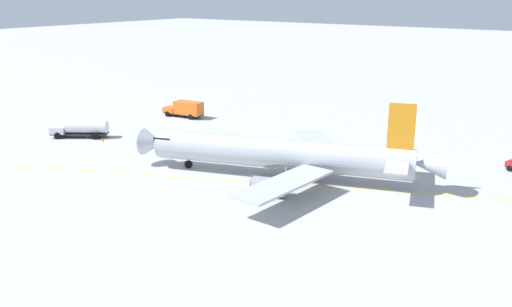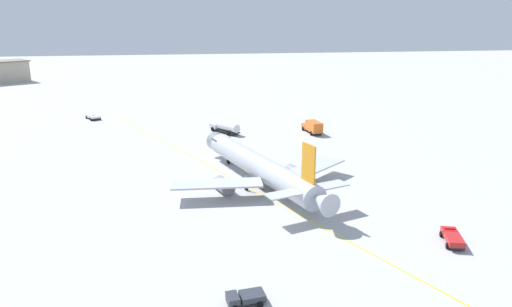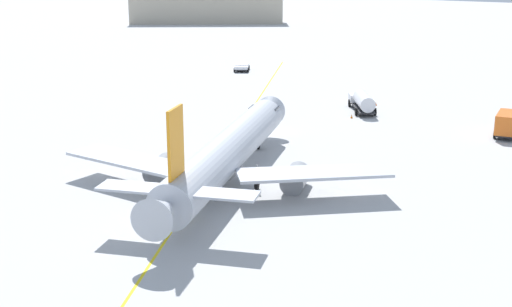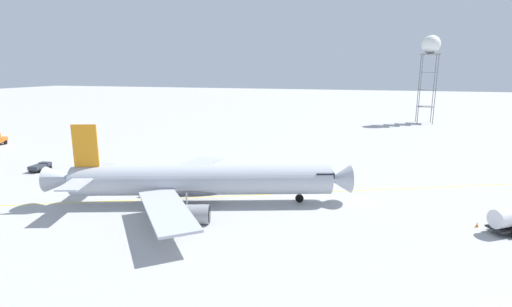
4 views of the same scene
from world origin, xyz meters
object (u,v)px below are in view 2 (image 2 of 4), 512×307
catering_truck_truck (313,127)px  fuel_tanker_truck (226,127)px  safety_cone_mid (227,133)px  safety_cone_far (224,127)px  airliner_main (261,168)px  pushback_tug_truck (93,116)px  baggage_truck_truck (245,298)px  safety_cone_near (229,136)px  ops_pickup_truck (452,238)px

catering_truck_truck → fuel_tanker_truck: (-21.31, 3.75, -0.09)m
safety_cone_mid → safety_cone_far: 5.98m
airliner_main → pushback_tug_truck: bearing=13.4°
pushback_tug_truck → baggage_truck_truck: 100.05m
fuel_tanker_truck → baggage_truck_truck: bearing=142.6°
safety_cone_near → ops_pickup_truck: bearing=-69.6°
catering_truck_truck → pushback_tug_truck: 62.64m
baggage_truck_truck → fuel_tanker_truck: size_ratio=0.44×
catering_truck_truck → safety_cone_far: size_ratio=15.13×
airliner_main → ops_pickup_truck: 32.67m
pushback_tug_truck → catering_truck_truck: bearing=36.4°
safety_cone_far → ops_pickup_truck: bearing=-72.0°
pushback_tug_truck → baggage_truck_truck: bearing=-11.1°
baggage_truck_truck → pushback_tug_truck: bearing=-79.4°
airliner_main → safety_cone_mid: 37.80m
ops_pickup_truck → safety_cone_near: size_ratio=9.70×
ops_pickup_truck → pushback_tug_truck: (-57.82, 86.73, 0.01)m
airliner_main → ops_pickup_truck: bearing=-159.3°
pushback_tug_truck → safety_cone_far: (35.37, -17.66, -0.54)m
safety_cone_near → safety_cone_far: size_ratio=1.00×
catering_truck_truck → safety_cone_far: bearing=60.7°
safety_cone_far → airliner_main: bearing=-87.3°
airliner_main → baggage_truck_truck: (-7.56, -34.20, -2.26)m
safety_cone_near → baggage_truck_truck: bearing=-95.0°
safety_cone_near → safety_cone_mid: size_ratio=1.00×
ops_pickup_truck → pushback_tug_truck: ops_pickup_truck is taller
ops_pickup_truck → fuel_tanker_truck: fuel_tanker_truck is taller
baggage_truck_truck → safety_cone_mid: bearing=-101.4°
ops_pickup_truck → fuel_tanker_truck: bearing=37.0°
ops_pickup_truck → safety_cone_mid: 66.89m
ops_pickup_truck → pushback_tug_truck: size_ratio=0.89×
pushback_tug_truck → fuel_tanker_truck: size_ratio=0.66×
airliner_main → fuel_tanker_truck: (-2.03, 38.47, -1.40)m
fuel_tanker_truck → safety_cone_mid: 1.54m
ops_pickup_truck → safety_cone_far: size_ratio=9.70×
safety_cone_far → catering_truck_truck: bearing=-22.6°
pushback_tug_truck → safety_cone_far: bearing=35.0°
fuel_tanker_truck → pushback_tug_truck: bearing=24.1°
ops_pickup_truck → safety_cone_far: ops_pickup_truck is taller
airliner_main → pushback_tug_truck: size_ratio=6.54×
fuel_tanker_truck → safety_cone_mid: size_ratio=16.62×
airliner_main → safety_cone_near: (-1.63, 33.77, -2.70)m
baggage_truck_truck → safety_cone_near: baggage_truck_truck is taller
catering_truck_truck → fuel_tanker_truck: size_ratio=0.91×
ops_pickup_truck → safety_cone_near: ops_pickup_truck is taller
pushback_tug_truck → fuel_tanker_truck: (35.40, -22.82, 0.76)m
safety_cone_mid → airliner_main: bearing=-87.3°
pushback_tug_truck → safety_cone_far: size_ratio=10.96×
catering_truck_truck → safety_cone_far: (-21.35, 8.91, -1.39)m
catering_truck_truck → fuel_tanker_truck: bearing=73.4°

